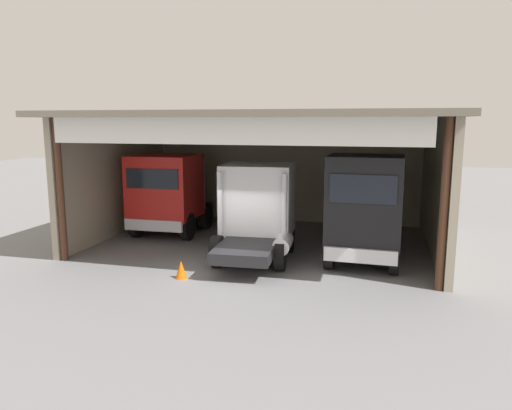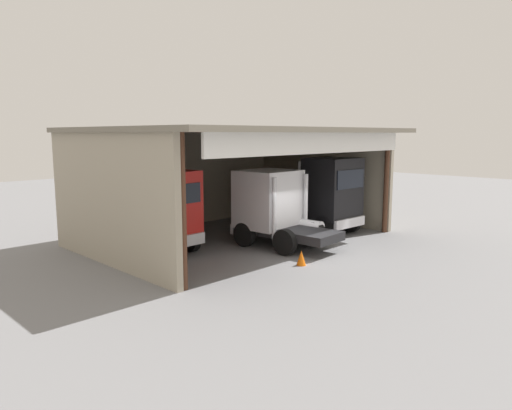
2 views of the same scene
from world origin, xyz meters
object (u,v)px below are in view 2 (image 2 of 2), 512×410
at_px(truck_red_right_bay, 155,210).
at_px(oil_drum, 165,225).
at_px(tool_cart, 153,224).
at_px(truck_white_center_left_bay, 274,206).
at_px(traffic_cone, 301,258).
at_px(truck_black_yard_outside, 327,195).

bearing_deg(truck_red_right_bay, oil_drum, -129.80).
height_order(truck_red_right_bay, tool_cart, truck_red_right_bay).
height_order(truck_white_center_left_bay, traffic_cone, truck_white_center_left_bay).
distance_m(truck_white_center_left_bay, truck_black_yard_outside, 3.66).
xyz_separation_m(oil_drum, tool_cart, (-0.48, 0.25, 0.05)).
height_order(oil_drum, tool_cart, tool_cart).
xyz_separation_m(tool_cart, traffic_cone, (0.83, -8.52, -0.22)).
bearing_deg(truck_red_right_bay, truck_black_yard_outside, 162.32).
distance_m(truck_black_yard_outside, oil_drum, 8.03).
bearing_deg(oil_drum, traffic_cone, -87.55).
distance_m(truck_black_yard_outside, tool_cart, 8.53).
relative_size(truck_white_center_left_bay, traffic_cone, 8.37).
bearing_deg(truck_black_yard_outside, truck_white_center_left_bay, -0.46).
bearing_deg(truck_white_center_left_bay, traffic_cone, -122.96).
height_order(truck_red_right_bay, oil_drum, truck_red_right_bay).
bearing_deg(truck_black_yard_outside, oil_drum, -42.00).
height_order(tool_cart, traffic_cone, tool_cart).
bearing_deg(truck_black_yard_outside, tool_cart, -40.96).
bearing_deg(traffic_cone, truck_white_center_left_bay, 60.33).
height_order(truck_black_yard_outside, oil_drum, truck_black_yard_outside).
distance_m(truck_white_center_left_bay, traffic_cone, 3.67).
xyz_separation_m(truck_white_center_left_bay, oil_drum, (-2.03, 5.33, -1.26)).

